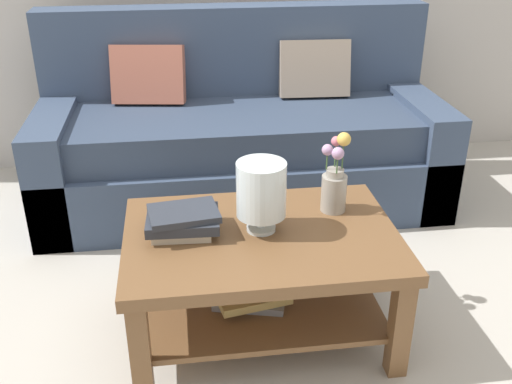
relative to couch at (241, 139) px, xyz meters
The scene contains 6 objects.
ground_plane 1.04m from the couch, 98.46° to the right, with size 10.00×10.00×0.00m, color #B7B2A8.
couch is the anchor object (origin of this frame).
coffee_table 1.24m from the couch, 93.03° to the right, with size 1.04×0.72×0.46m.
book_stack_main 1.26m from the couch, 106.55° to the right, with size 0.28×0.23×0.10m.
glass_hurricane_vase 1.24m from the couch, 92.86° to the right, with size 0.19×0.19×0.28m.
flower_pitcher 1.14m from the couch, 77.00° to the right, with size 0.11×0.11×0.33m.
Camera 1 is at (-0.21, -2.20, 1.60)m, focal length 41.71 mm.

